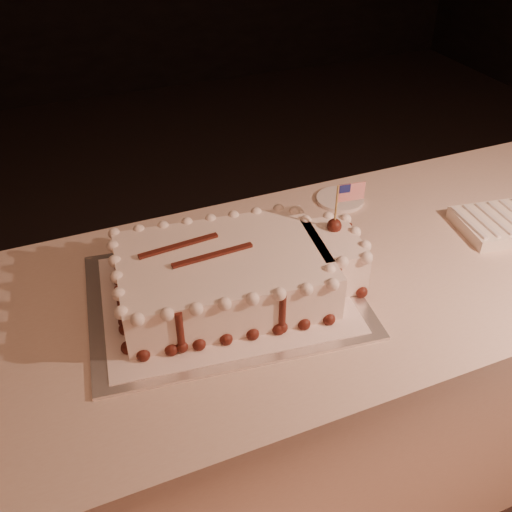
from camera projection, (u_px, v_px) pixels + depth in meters
name	position (u px, v px, depth m)	size (l,w,h in m)	color
banquet_table	(311.00, 376.00, 1.63)	(2.40, 0.80, 0.75)	beige
cake_board	(224.00, 295.00, 1.33)	(0.62, 0.47, 0.01)	white
doily	(224.00, 294.00, 1.33)	(0.55, 0.42, 0.00)	white
sheet_cake	(237.00, 272.00, 1.30)	(0.61, 0.39, 0.23)	white
napkin_stack	(505.00, 223.00, 1.55)	(0.27, 0.22, 0.04)	white
side_plate	(340.00, 199.00, 1.67)	(0.14, 0.14, 0.01)	white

